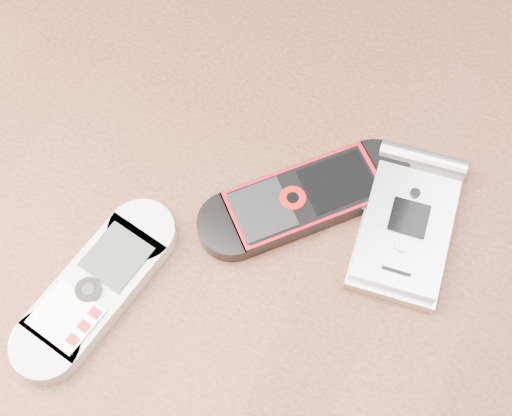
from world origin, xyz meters
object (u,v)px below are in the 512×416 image
at_px(nokia_white, 96,287).
at_px(motorola_razr, 406,226).
at_px(nokia_black_red, 305,198).
at_px(table, 251,266).

relative_size(nokia_white, motorola_razr, 1.19).
height_order(nokia_black_red, motorola_razr, motorola_razr).
bearing_deg(nokia_black_red, nokia_white, -87.24).
xyz_separation_m(nokia_black_red, motorola_razr, (0.07, 0.01, 0.00)).
relative_size(table, nokia_white, 8.54).
bearing_deg(nokia_white, table, 65.43).
distance_m(nokia_white, motorola_razr, 0.21).
bearing_deg(nokia_white, nokia_black_red, 60.17).
relative_size(nokia_white, nokia_black_red, 0.90).
bearing_deg(motorola_razr, nokia_black_red, 179.51).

